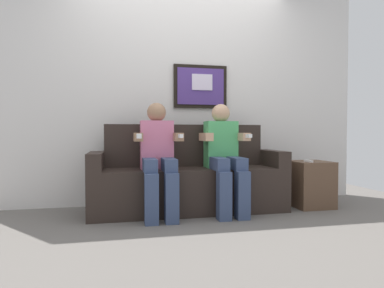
% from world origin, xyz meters
% --- Properties ---
extents(ground_plane, '(5.70, 5.70, 0.00)m').
position_xyz_m(ground_plane, '(0.00, 0.00, 0.00)').
color(ground_plane, '#66605B').
extents(back_wall_assembly, '(4.39, 0.10, 2.60)m').
position_xyz_m(back_wall_assembly, '(0.01, 0.76, 1.30)').
color(back_wall_assembly, silver).
rests_on(back_wall_assembly, ground_plane).
extents(couch, '(1.99, 0.58, 0.90)m').
position_xyz_m(couch, '(0.00, 0.33, 0.31)').
color(couch, '#2D231E').
rests_on(couch, ground_plane).
extents(person_on_left, '(0.46, 0.56, 1.11)m').
position_xyz_m(person_on_left, '(-0.33, 0.16, 0.61)').
color(person_on_left, pink).
rests_on(person_on_left, ground_plane).
extents(person_on_right, '(0.46, 0.56, 1.11)m').
position_xyz_m(person_on_right, '(0.34, 0.16, 0.61)').
color(person_on_right, '#4CB266').
rests_on(person_on_right, ground_plane).
extents(side_table_right, '(0.40, 0.40, 0.50)m').
position_xyz_m(side_table_right, '(1.34, 0.22, 0.25)').
color(side_table_right, brown).
rests_on(side_table_right, ground_plane).
extents(spare_remote_on_table, '(0.04, 0.13, 0.02)m').
position_xyz_m(spare_remote_on_table, '(1.27, 0.15, 0.51)').
color(spare_remote_on_table, white).
rests_on(spare_remote_on_table, side_table_right).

